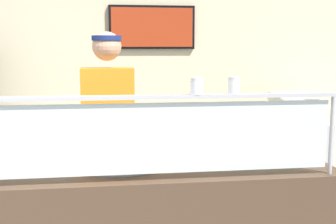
{
  "coord_description": "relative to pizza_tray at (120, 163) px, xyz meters",
  "views": [
    {
      "loc": [
        0.74,
        -2.16,
        1.64
      ],
      "look_at": [
        1.1,
        0.43,
        1.26
      ],
      "focal_mm": 47.05,
      "sensor_mm": 36.0,
      "label": 1
    }
  ],
  "objects": [
    {
      "name": "pizza_server",
      "position": [
        0.02,
        -0.02,
        0.02
      ],
      "size": [
        0.09,
        0.28,
        0.01
      ],
      "primitive_type": "cube",
      "rotation": [
        0.0,
        0.0,
        0.07
      ],
      "color": "#ADAFB7",
      "rests_on": "pizza_tray"
    },
    {
      "name": "sneeze_guard",
      "position": [
        0.22,
        -0.32,
        0.27
      ],
      "size": [
        1.88,
        0.06,
        0.45
      ],
      "color": "#B2B5BC",
      "rests_on": "serving_counter"
    },
    {
      "name": "worker_figure",
      "position": [
        -0.06,
        0.67,
        0.04
      ],
      "size": [
        0.41,
        0.5,
        1.76
      ],
      "color": "#23232D",
      "rests_on": "ground"
    },
    {
      "name": "pizza_box_stack",
      "position": [
        1.94,
        1.95,
        0.04
      ],
      "size": [
        0.46,
        0.45,
        0.31
      ],
      "color": "silver",
      "rests_on": "prep_shelf"
    },
    {
      "name": "shop_rear_unit",
      "position": [
        0.22,
        2.44,
        0.39
      ],
      "size": [
        6.46,
        0.13,
        2.7
      ],
      "color": "beige",
      "rests_on": "ground"
    },
    {
      "name": "parmesan_shaker",
      "position": [
        0.39,
        -0.32,
        0.47
      ],
      "size": [
        0.07,
        0.07,
        0.09
      ],
      "color": "white",
      "rests_on": "sneeze_guard"
    },
    {
      "name": "prep_shelf",
      "position": [
        1.93,
        1.95,
        -0.54
      ],
      "size": [
        0.7,
        0.55,
        0.85
      ],
      "primitive_type": "cube",
      "color": "#B7BABF",
      "rests_on": "ground"
    },
    {
      "name": "pepper_flake_shaker",
      "position": [
        0.59,
        -0.32,
        0.47
      ],
      "size": [
        0.06,
        0.06,
        0.09
      ],
      "color": "white",
      "rests_on": "sneeze_guard"
    },
    {
      "name": "pizza_tray",
      "position": [
        0.0,
        0.0,
        0.0
      ],
      "size": [
        0.49,
        0.49,
        0.04
      ],
      "color": "#9EA0A8",
      "rests_on": "serving_counter"
    }
  ]
}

